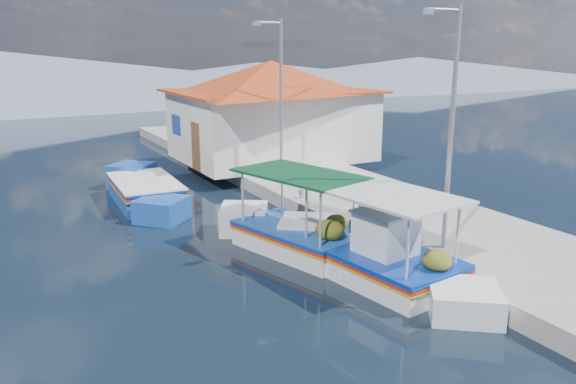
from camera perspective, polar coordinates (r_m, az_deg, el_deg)
name	(u,v)px	position (r m, az deg, el deg)	size (l,w,h in m)	color
ground	(335,340)	(11.65, 4.63, -14.32)	(160.00, 160.00, 0.00)	black
quay	(387,212)	(19.31, 9.71, -1.92)	(5.00, 44.00, 0.50)	#9F9C94
bollards	(347,214)	(17.42, 5.81, -2.19)	(0.20, 17.20, 0.30)	#A5A8AD
main_caique	(375,258)	(14.55, 8.51, -6.39)	(2.83, 7.34, 2.44)	white
caique_green_canopy	(299,238)	(16.13, 1.04, -4.52)	(3.11, 6.37, 2.47)	white
caique_blue_hull	(145,193)	(21.68, -13.91, -0.10)	(2.29, 7.05, 1.25)	#1C4EAB
harbor_building	(271,108)	(26.49, -1.65, 8.23)	(10.49, 10.49, 4.40)	white
lamp_post_near	(449,118)	(14.73, 15.59, 7.07)	(1.21, 0.14, 6.00)	#A5A8AD
lamp_post_far	(279,92)	(22.08, -0.91, 9.82)	(1.21, 0.14, 6.00)	#A5A8AD
mountain_ridge	(101,79)	(65.77, -17.94, 10.53)	(171.40, 96.00, 5.50)	slate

